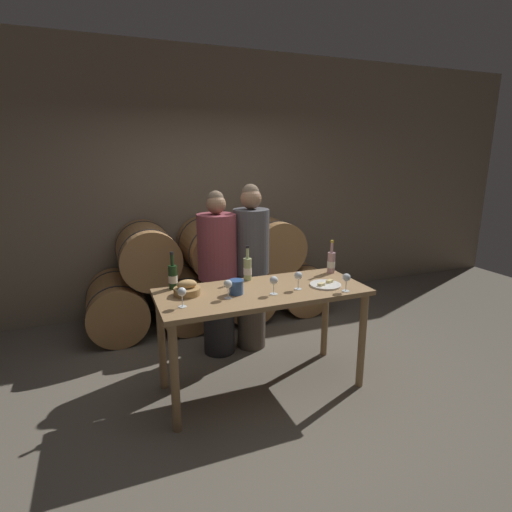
# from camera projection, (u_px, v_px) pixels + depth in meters

# --- Properties ---
(ground_plane) EXTENTS (10.00, 10.00, 0.00)m
(ground_plane) POSITION_uv_depth(u_px,v_px,m) (262.00, 386.00, 3.47)
(ground_plane) COLOR #665E51
(stone_wall_back) EXTENTS (10.00, 0.12, 3.20)m
(stone_wall_back) POSITION_uv_depth(u_px,v_px,m) (197.00, 183.00, 5.03)
(stone_wall_back) COLOR gray
(stone_wall_back) RESTS_ON ground_plane
(barrel_stack) EXTENTS (2.84, 0.90, 1.22)m
(barrel_stack) POSITION_uv_depth(u_px,v_px,m) (211.00, 274.00, 4.78)
(barrel_stack) COLOR #9E7042
(barrel_stack) RESTS_ON ground_plane
(tasting_table) EXTENTS (1.71, 0.72, 0.89)m
(tasting_table) POSITION_uv_depth(u_px,v_px,m) (262.00, 303.00, 3.28)
(tasting_table) COLOR #99754C
(tasting_table) RESTS_ON ground_plane
(person_left) EXTENTS (0.38, 0.38, 1.63)m
(person_left) POSITION_uv_depth(u_px,v_px,m) (218.00, 275.00, 3.89)
(person_left) COLOR #232326
(person_left) RESTS_ON ground_plane
(person_right) EXTENTS (0.36, 0.36, 1.68)m
(person_right) POSITION_uv_depth(u_px,v_px,m) (251.00, 267.00, 4.00)
(person_right) COLOR #4C4238
(person_right) RESTS_ON ground_plane
(wine_bottle_red) EXTENTS (0.07, 0.07, 0.31)m
(wine_bottle_red) POSITION_uv_depth(u_px,v_px,m) (173.00, 277.00, 3.26)
(wine_bottle_red) COLOR #193819
(wine_bottle_red) RESTS_ON tasting_table
(wine_bottle_white) EXTENTS (0.07, 0.07, 0.31)m
(wine_bottle_white) POSITION_uv_depth(u_px,v_px,m) (248.00, 269.00, 3.48)
(wine_bottle_white) COLOR #ADBC7F
(wine_bottle_white) RESTS_ON tasting_table
(wine_bottle_rose) EXTENTS (0.07, 0.07, 0.31)m
(wine_bottle_rose) POSITION_uv_depth(u_px,v_px,m) (331.00, 262.00, 3.70)
(wine_bottle_rose) COLOR #BC8E93
(wine_bottle_rose) RESTS_ON tasting_table
(blue_crock) EXTENTS (0.12, 0.12, 0.12)m
(blue_crock) POSITION_uv_depth(u_px,v_px,m) (236.00, 286.00, 3.14)
(blue_crock) COLOR #335693
(blue_crock) RESTS_ON tasting_table
(bread_basket) EXTENTS (0.21, 0.21, 0.12)m
(bread_basket) POSITION_uv_depth(u_px,v_px,m) (187.00, 289.00, 3.12)
(bread_basket) COLOR #A87F4C
(bread_basket) RESTS_ON tasting_table
(cheese_plate) EXTENTS (0.26, 0.26, 0.04)m
(cheese_plate) POSITION_uv_depth(u_px,v_px,m) (325.00, 285.00, 3.35)
(cheese_plate) COLOR white
(cheese_plate) RESTS_ON tasting_table
(wine_glass_far_left) EXTENTS (0.07, 0.07, 0.15)m
(wine_glass_far_left) POSITION_uv_depth(u_px,v_px,m) (182.00, 293.00, 2.86)
(wine_glass_far_left) COLOR white
(wine_glass_far_left) RESTS_ON tasting_table
(wine_glass_left) EXTENTS (0.07, 0.07, 0.15)m
(wine_glass_left) POSITION_uv_depth(u_px,v_px,m) (228.00, 285.00, 3.03)
(wine_glass_left) COLOR white
(wine_glass_left) RESTS_ON tasting_table
(wine_glass_center) EXTENTS (0.07, 0.07, 0.15)m
(wine_glass_center) POSITION_uv_depth(u_px,v_px,m) (274.00, 281.00, 3.12)
(wine_glass_center) COLOR white
(wine_glass_center) RESTS_ON tasting_table
(wine_glass_right) EXTENTS (0.07, 0.07, 0.15)m
(wine_glass_right) POSITION_uv_depth(u_px,v_px,m) (298.00, 276.00, 3.24)
(wine_glass_right) COLOR white
(wine_glass_right) RESTS_ON tasting_table
(wine_glass_far_right) EXTENTS (0.07, 0.07, 0.15)m
(wine_glass_far_right) POSITION_uv_depth(u_px,v_px,m) (346.00, 278.00, 3.19)
(wine_glass_far_right) COLOR white
(wine_glass_far_right) RESTS_ON tasting_table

